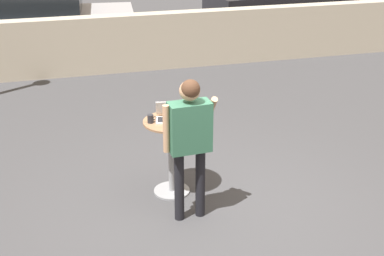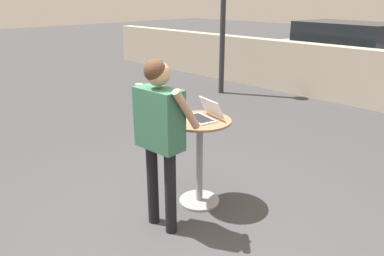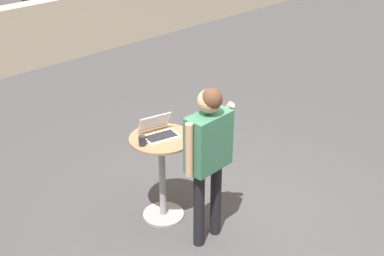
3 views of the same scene
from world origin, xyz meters
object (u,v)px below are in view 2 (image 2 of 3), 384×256
cafe_table (200,151)px  laptop (204,115)px  coffee_mug (184,110)px  parked_car_further_down (350,52)px  standing_person (159,125)px

cafe_table → laptop: bearing=76.8°
coffee_mug → parked_car_further_down: parked_car_further_down is taller
laptop → parked_car_further_down: size_ratio=0.09×
coffee_mug → parked_car_further_down: 7.06m
cafe_table → standing_person: bearing=-83.0°
parked_car_further_down → laptop: bearing=-77.6°
coffee_mug → laptop: bearing=10.4°
coffee_mug → standing_person: 0.68m
standing_person → laptop: bearing=95.4°
standing_person → parked_car_further_down: size_ratio=0.38×
cafe_table → parked_car_further_down: size_ratio=0.22×
coffee_mug → parked_car_further_down: bearing=100.4°
cafe_table → coffee_mug: (-0.24, 0.00, 0.40)m
standing_person → parked_car_further_down: bearing=101.8°
laptop → coffee_mug: size_ratio=3.71×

